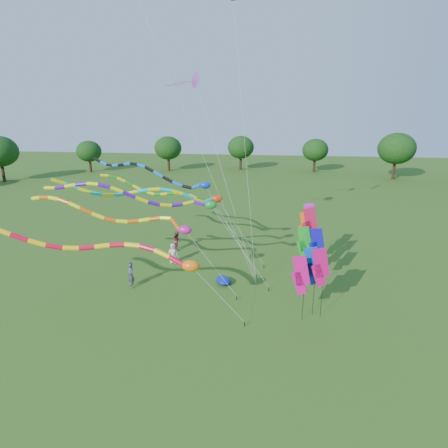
# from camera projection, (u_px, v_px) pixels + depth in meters

# --- Properties ---
(ground) EXTENTS (160.00, 160.00, 0.00)m
(ground) POSITION_uv_depth(u_px,v_px,m) (212.00, 313.00, 23.16)
(ground) COLOR #295316
(ground) RESTS_ON ground
(tree_ring) EXTENTS (119.60, 119.18, 9.63)m
(tree_ring) POSITION_uv_depth(u_px,v_px,m) (249.00, 241.00, 19.72)
(tree_ring) COLOR #382314
(tree_ring) RESTS_ON ground
(tube_kite_red) EXTENTS (15.72, 1.53, 6.78)m
(tube_kite_red) POSITION_uv_depth(u_px,v_px,m) (108.00, 249.00, 21.31)
(tube_kite_red) COLOR black
(tube_kite_red) RESTS_ON ground
(tube_kite_orange) EXTENTS (13.88, 1.13, 7.12)m
(tube_kite_orange) POSITION_uv_depth(u_px,v_px,m) (128.00, 217.00, 24.57)
(tube_kite_orange) COLOR black
(tube_kite_orange) RESTS_ON ground
(tube_kite_purple) EXTENTS (14.00, 2.43, 8.42)m
(tube_kite_purple) POSITION_uv_depth(u_px,v_px,m) (150.00, 198.00, 23.54)
(tube_kite_purple) COLOR black
(tube_kite_purple) RESTS_ON ground
(tube_kite_blue) EXTENTS (13.82, 4.48, 8.70)m
(tube_kite_blue) POSITION_uv_depth(u_px,v_px,m) (158.00, 175.00, 28.69)
(tube_kite_blue) COLOR black
(tube_kite_blue) RESTS_ON ground
(tube_kite_cyan) EXTENTS (13.26, 5.67, 8.43)m
(tube_kite_cyan) POSITION_uv_depth(u_px,v_px,m) (160.00, 194.00, 25.46)
(tube_kite_cyan) COLOR black
(tube_kite_cyan) RESTS_ON ground
(tube_kite_green) EXTENTS (13.14, 1.97, 7.14)m
(tube_kite_green) POSITION_uv_depth(u_px,v_px,m) (171.00, 194.00, 31.76)
(tube_kite_green) COLOR black
(tube_kite_green) RESTS_ON ground
(delta_kite_high_c) EXTENTS (7.31, 5.54, 15.46)m
(delta_kite_high_c) POSITION_uv_depth(u_px,v_px,m) (194.00, 80.00, 27.47)
(delta_kite_high_c) COLOR black
(delta_kite_high_c) RESTS_ON ground
(banner_pole_red) EXTENTS (1.16, 0.29, 5.51)m
(banner_pole_red) POSITION_uv_depth(u_px,v_px,m) (310.00, 224.00, 26.66)
(banner_pole_red) COLOR black
(banner_pole_red) RESTS_ON ground
(banner_pole_magenta_b) EXTENTS (1.16, 0.14, 4.51)m
(banner_pole_magenta_b) POSITION_uv_depth(u_px,v_px,m) (320.00, 268.00, 21.86)
(banner_pole_magenta_b) COLOR black
(banner_pole_magenta_b) RESTS_ON ground
(banner_pole_orange) EXTENTS (1.10, 0.54, 4.78)m
(banner_pole_orange) POSITION_uv_depth(u_px,v_px,m) (306.00, 228.00, 28.16)
(banner_pole_orange) COLOR black
(banner_pole_orange) RESTS_ON ground
(banner_pole_green) EXTENTS (1.16, 0.21, 4.30)m
(banner_pole_green) POSITION_uv_depth(u_px,v_px,m) (304.00, 243.00, 26.35)
(banner_pole_green) COLOR black
(banner_pole_green) RESTS_ON ground
(banner_pole_magenta_a) EXTENTS (1.15, 0.31, 4.14)m
(banner_pole_magenta_a) POSITION_uv_depth(u_px,v_px,m) (301.00, 276.00, 21.65)
(banner_pole_magenta_a) COLOR black
(banner_pole_magenta_a) RESTS_ON ground
(banner_pole_violet) EXTENTS (1.14, 0.41, 5.25)m
(banner_pole_violet) POSITION_uv_depth(u_px,v_px,m) (310.00, 219.00, 28.83)
(banner_pole_violet) COLOR black
(banner_pole_violet) RESTS_ON ground
(banner_pole_blue_a) EXTENTS (1.16, 0.09, 4.48)m
(banner_pole_blue_a) POSITION_uv_depth(u_px,v_px,m) (312.00, 266.00, 22.09)
(banner_pole_blue_a) COLOR black
(banner_pole_blue_a) RESTS_ON ground
(banner_pole_blue_b) EXTENTS (1.12, 0.47, 4.41)m
(banner_pole_blue_b) POSITION_uv_depth(u_px,v_px,m) (317.00, 245.00, 25.64)
(banner_pole_blue_b) COLOR black
(banner_pole_blue_b) RESTS_ON ground
(blue_nylon_heap) EXTENTS (1.63, 1.36, 0.57)m
(blue_nylon_heap) POSITION_uv_depth(u_px,v_px,m) (226.00, 282.00, 26.78)
(blue_nylon_heap) COLOR #0B2196
(blue_nylon_heap) RESTS_ON ground
(person_a) EXTENTS (0.87, 0.64, 1.65)m
(person_a) POSITION_uv_depth(u_px,v_px,m) (173.00, 253.00, 30.43)
(person_a) COLOR silver
(person_a) RESTS_ON ground
(person_b) EXTENTS (0.77, 0.81, 1.86)m
(person_b) POSITION_uv_depth(u_px,v_px,m) (131.00, 275.00, 26.25)
(person_b) COLOR #3C4054
(person_b) RESTS_ON ground
(person_c) EXTENTS (0.98, 1.04, 1.69)m
(person_c) POSITION_uv_depth(u_px,v_px,m) (177.00, 241.00, 33.27)
(person_c) COLOR maroon
(person_c) RESTS_ON ground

